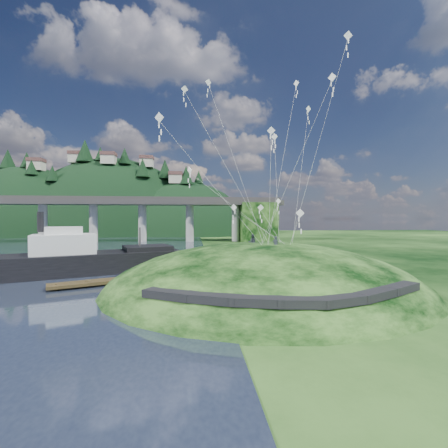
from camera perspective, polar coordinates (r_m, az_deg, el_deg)
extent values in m
plane|color=black|center=(31.51, -6.30, -13.04)|extent=(320.00, 320.00, 0.00)
ellipsoid|color=black|center=(34.70, 7.49, -14.28)|extent=(36.00, 32.00, 13.00)
cube|color=black|center=(23.33, -10.27, -12.95)|extent=(4.32, 3.62, 0.71)
cube|color=black|center=(21.68, -2.45, -13.84)|extent=(4.10, 2.97, 0.61)
cube|color=black|center=(21.11, 6.13, -14.28)|extent=(3.85, 2.37, 0.62)
cube|color=black|center=(21.51, 14.48, -14.13)|extent=(3.62, 1.83, 0.66)
cube|color=black|center=(22.86, 21.56, -13.24)|extent=(3.82, 2.27, 0.68)
cube|color=black|center=(25.11, 26.76, -11.76)|extent=(4.11, 2.97, 0.71)
cube|color=black|center=(28.01, 30.29, -10.41)|extent=(4.26, 3.43, 0.66)
cube|color=#2D2B2B|center=(112.56, -32.41, 3.57)|extent=(160.00, 9.00, 1.60)
cube|color=#2D2B2B|center=(112.64, -32.41, 4.28)|extent=(160.00, 0.40, 1.20)
cube|color=#2D2B2B|center=(116.49, -31.46, 4.18)|extent=(160.00, 0.40, 1.20)
cylinder|color=gray|center=(111.35, -31.22, 0.27)|extent=(2.60, 2.60, 13.00)
cylinder|color=gray|center=(105.63, -23.61, 0.30)|extent=(2.60, 2.60, 13.00)
cylinder|color=gray|center=(101.97, -15.28, 0.32)|extent=(2.60, 2.60, 13.00)
cylinder|color=gray|center=(100.58, -6.54, 0.34)|extent=(2.60, 2.60, 13.00)
cylinder|color=gray|center=(101.58, 2.23, 0.36)|extent=(2.60, 2.60, 13.00)
cube|color=black|center=(102.90, 6.37, 0.36)|extent=(12.00, 11.00, 13.00)
ellipsoid|color=black|center=(170.42, -33.24, -4.43)|extent=(84.00, 60.00, 80.00)
ellipsoid|color=black|center=(162.24, -20.22, -3.88)|extent=(96.00, 68.00, 88.00)
ellipsoid|color=black|center=(149.71, -7.83, -5.78)|extent=(76.00, 56.00, 72.00)
cone|color=black|center=(173.33, -35.89, 10.01)|extent=(6.94, 6.94, 9.13)
cone|color=black|center=(166.23, -33.43, 10.15)|extent=(5.61, 5.61, 7.39)
cone|color=black|center=(155.98, -32.81, 9.10)|extent=(5.08, 5.08, 6.69)
cone|color=black|center=(150.96, -29.88, 8.36)|extent=(5.29, 5.29, 6.96)
cone|color=black|center=(156.83, -24.96, 12.53)|extent=(8.01, 8.01, 10.54)
cone|color=black|center=(153.93, -22.50, 12.25)|extent=(4.97, 4.97, 6.54)
cone|color=black|center=(148.95, -18.40, 12.19)|extent=(5.83, 5.83, 7.67)
cone|color=black|center=(141.39, -15.23, 10.30)|extent=(6.47, 6.47, 8.51)
cone|color=black|center=(147.09, -11.18, 10.21)|extent=(7.13, 7.13, 9.38)
cone|color=black|center=(141.10, -7.23, 9.23)|extent=(6.56, 6.56, 8.63)
cone|color=black|center=(146.60, -4.84, 8.85)|extent=(4.88, 4.88, 6.42)
cube|color=#BDB8A1|center=(160.70, -32.14, 9.31)|extent=(6.00, 5.00, 4.00)
cube|color=#543330|center=(161.12, -32.15, 10.26)|extent=(6.40, 5.40, 1.60)
cube|color=#BDB8A1|center=(161.04, -26.31, 11.04)|extent=(6.00, 5.00, 4.00)
cube|color=#543330|center=(161.53, -26.31, 11.98)|extent=(6.40, 5.40, 1.60)
cube|color=#BDB8A1|center=(148.10, -21.12, 11.29)|extent=(6.00, 5.00, 4.00)
cube|color=#543330|center=(148.61, -21.12, 12.32)|extent=(6.40, 5.40, 1.60)
cube|color=#BDB8A1|center=(150.61, -14.50, 11.12)|extent=(6.00, 5.00, 4.00)
cube|color=#543330|center=(151.11, -14.51, 12.13)|extent=(6.40, 5.40, 1.60)
cube|color=#BDB8A1|center=(141.99, -9.21, 8.37)|extent=(6.00, 5.00, 4.00)
cube|color=#543330|center=(142.36, -9.21, 9.45)|extent=(6.40, 5.40, 1.60)
cube|color=black|center=(46.33, -23.91, -6.77)|extent=(25.26, 14.79, 2.89)
cube|color=silver|center=(46.05, -28.09, -3.65)|extent=(9.00, 7.30, 3.11)
cube|color=silver|center=(45.94, -28.11, -1.30)|extent=(5.33, 4.68, 1.33)
cube|color=black|center=(47.09, -14.39, -4.41)|extent=(8.19, 7.54, 0.67)
cylinder|color=black|center=(46.08, -31.58, 0.34)|extent=(0.78, 0.78, 2.67)
cylinder|color=#2D2B2B|center=(46.76, -15.73, -2.68)|extent=(0.27, 0.27, 3.34)
cube|color=#322714|center=(37.83, -20.22, -10.04)|extent=(13.39, 7.60, 0.34)
cylinder|color=#322714|center=(37.34, -29.29, -10.63)|extent=(0.29, 0.29, 0.98)
cylinder|color=#322714|center=(37.49, -24.72, -10.55)|extent=(0.29, 0.29, 0.98)
cylinder|color=#322714|center=(37.87, -20.21, -10.40)|extent=(0.29, 0.29, 0.98)
cylinder|color=#322714|center=(38.47, -15.83, -10.20)|extent=(0.29, 0.29, 0.98)
cylinder|color=#322714|center=(39.28, -11.61, -9.95)|extent=(0.29, 0.29, 0.98)
imported|color=#282C35|center=(31.98, 9.77, -2.29)|extent=(0.66, 0.46, 1.73)
imported|color=#282C35|center=(33.98, 5.43, -1.95)|extent=(0.95, 0.77, 1.83)
cube|color=silver|center=(38.59, 13.61, 24.62)|extent=(0.48, 0.57, 0.70)
cube|color=silver|center=(38.39, 13.61, 23.93)|extent=(0.08, 0.07, 0.41)
cube|color=silver|center=(38.20, 13.61, 23.24)|extent=(0.08, 0.07, 0.41)
cube|color=silver|center=(38.01, 13.60, 22.54)|extent=(0.08, 0.07, 0.41)
cube|color=silver|center=(35.75, -3.00, 25.38)|extent=(0.64, 0.30, 0.67)
cube|color=silver|center=(35.56, -3.00, 24.67)|extent=(0.08, 0.07, 0.40)
cube|color=silver|center=(35.37, -3.00, 23.95)|extent=(0.08, 0.07, 0.40)
cube|color=silver|center=(35.18, -3.00, 23.22)|extent=(0.08, 0.07, 0.40)
cube|color=silver|center=(28.45, -12.23, 19.22)|extent=(0.83, 0.37, 0.86)
cube|color=silver|center=(28.26, -12.22, 18.03)|extent=(0.11, 0.04, 0.51)
cube|color=silver|center=(28.08, -12.22, 16.81)|extent=(0.11, 0.04, 0.51)
cube|color=silver|center=(27.92, -12.21, 15.58)|extent=(0.11, 0.04, 0.51)
cube|color=silver|center=(37.44, 10.32, 4.32)|extent=(0.50, 0.49, 0.66)
cube|color=silver|center=(37.42, 10.31, 3.60)|extent=(0.08, 0.06, 0.39)
cube|color=silver|center=(37.40, 10.31, 2.88)|extent=(0.08, 0.06, 0.39)
cube|color=silver|center=(37.39, 10.31, 2.16)|extent=(0.08, 0.06, 0.39)
cube|color=silver|center=(36.08, 1.88, 3.18)|extent=(0.69, 0.50, 0.80)
cube|color=silver|center=(36.06, 1.88, 2.27)|extent=(0.10, 0.06, 0.47)
cube|color=silver|center=(36.05, 1.88, 1.35)|extent=(0.10, 0.06, 0.47)
cube|color=silver|center=(36.05, 1.88, 0.44)|extent=(0.10, 0.06, 0.47)
cube|color=silver|center=(28.34, 14.30, 2.02)|extent=(0.65, 0.51, 0.79)
cube|color=silver|center=(28.34, 14.30, 0.89)|extent=(0.10, 0.06, 0.46)
cube|color=silver|center=(28.34, 14.29, -0.24)|extent=(0.10, 0.06, 0.46)
cube|color=silver|center=(28.36, 14.29, -1.37)|extent=(0.10, 0.06, 0.46)
cube|color=silver|center=(34.64, 22.56, 30.24)|extent=(0.80, 0.23, 0.80)
cube|color=silver|center=(34.37, 22.55, 29.41)|extent=(0.11, 0.03, 0.47)
cube|color=silver|center=(34.10, 22.54, 28.56)|extent=(0.11, 0.03, 0.47)
cube|color=silver|center=(33.84, 22.54, 27.70)|extent=(0.11, 0.03, 0.47)
cube|color=silver|center=(33.85, 6.99, 3.13)|extent=(0.72, 0.21, 0.71)
cube|color=silver|center=(33.83, 6.99, 2.27)|extent=(0.09, 0.04, 0.42)
cube|color=silver|center=(33.82, 6.99, 1.41)|extent=(0.09, 0.04, 0.42)
cube|color=silver|center=(33.82, 6.99, 0.55)|extent=(0.09, 0.04, 0.42)
cube|color=silver|center=(33.76, -7.51, 24.12)|extent=(0.70, 0.26, 0.71)
cube|color=silver|center=(33.56, -7.51, 23.31)|extent=(0.09, 0.07, 0.42)
cube|color=silver|center=(33.37, -7.51, 22.49)|extent=(0.09, 0.07, 0.42)
cube|color=silver|center=(33.19, -7.51, 21.66)|extent=(0.09, 0.07, 0.42)
cube|color=silver|center=(43.21, 15.77, 20.34)|extent=(0.77, 0.33, 0.81)
cube|color=silver|center=(43.03, 15.77, 19.62)|extent=(0.10, 0.07, 0.47)
cube|color=silver|center=(42.85, 15.77, 18.89)|extent=(0.10, 0.07, 0.47)
cube|color=silver|center=(42.67, 15.76, 18.15)|extent=(0.10, 0.07, 0.47)
cube|color=silver|center=(31.28, 8.98, 17.17)|extent=(0.78, 0.27, 0.80)
cube|color=silver|center=(31.12, 8.97, 16.16)|extent=(0.10, 0.03, 0.46)
cube|color=silver|center=(30.98, 8.97, 15.15)|extent=(0.10, 0.03, 0.46)
cube|color=silver|center=(30.85, 8.97, 14.14)|extent=(0.10, 0.03, 0.46)
cube|color=silver|center=(38.37, 9.59, 16.09)|extent=(0.67, 0.54, 0.81)
cube|color=silver|center=(38.22, 9.59, 15.24)|extent=(0.11, 0.06, 0.48)
cube|color=silver|center=(38.08, 9.58, 14.39)|extent=(0.11, 0.06, 0.48)
cube|color=silver|center=(37.95, 9.58, 13.54)|extent=(0.11, 0.06, 0.48)
cube|color=silver|center=(32.38, 19.91, 24.80)|extent=(0.58, 0.56, 0.76)
cube|color=silver|center=(32.16, 19.90, 23.91)|extent=(0.09, 0.07, 0.45)
cube|color=silver|center=(31.96, 19.90, 23.01)|extent=(0.09, 0.07, 0.45)
cube|color=silver|center=(31.75, 19.89, 22.10)|extent=(0.09, 0.07, 0.45)
cube|color=silver|center=(34.20, -6.57, 10.14)|extent=(0.52, 0.68, 0.79)
cube|color=silver|center=(34.12, -6.57, 9.18)|extent=(0.10, 0.08, 0.47)
cube|color=silver|center=(34.04, -6.56, 8.22)|extent=(0.10, 0.08, 0.47)
cube|color=silver|center=(33.97, -6.56, 7.26)|extent=(0.10, 0.08, 0.47)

